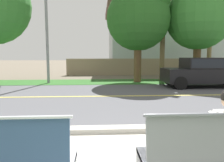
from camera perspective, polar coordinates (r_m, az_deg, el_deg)
ground_plane at (r=10.32m, az=-2.86°, el=-2.51°), size 140.00×140.00×0.00m
curb_edge at (r=4.81m, az=-2.13°, el=-12.65°), size 44.00×0.30×0.11m
street_asphalt at (r=8.84m, az=-2.75°, el=-4.04°), size 52.00×8.00×0.01m
road_centre_line at (r=8.84m, az=-2.75°, el=-4.01°), size 48.00×0.14×0.01m
far_verge_grass at (r=13.68m, az=-3.01°, el=-0.21°), size 48.00×2.80×0.02m
bench_right at (r=3.07m, az=26.39°, el=-16.70°), size 1.95×0.48×1.01m
seated_person_white at (r=3.21m, az=27.38°, el=-11.67°), size 0.52×0.68×1.25m
car_black_near at (r=12.43m, az=23.18°, el=2.48°), size 4.30×1.86×1.54m
streetlamp at (r=14.00m, az=-16.76°, el=18.22°), size 0.24×2.10×7.99m
shade_tree_left at (r=13.87m, az=7.49°, el=17.07°), size 3.88×3.88×6.41m
shade_tree_centre at (r=15.09m, az=22.45°, el=16.40°), size 4.03×4.03×6.66m
garden_wall at (r=18.82m, az=8.18°, el=3.72°), size 13.00×0.36×1.40m
house_across_street at (r=22.51m, az=12.48°, el=10.41°), size 10.67×6.91×6.26m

